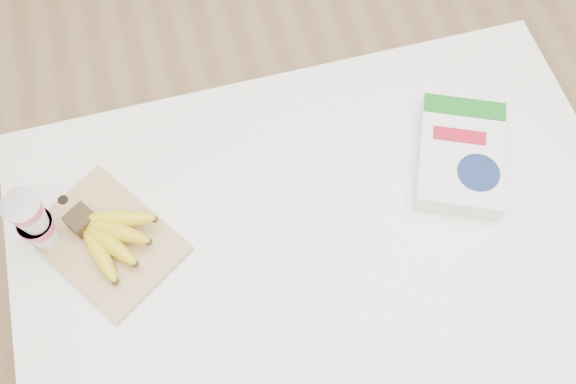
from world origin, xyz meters
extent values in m
plane|color=tan|center=(0.00, 0.00, 0.00)|extent=(4.00, 4.00, 0.00)
cube|color=white|center=(0.00, 0.00, 0.44)|extent=(1.17, 0.78, 0.88)
cube|color=tan|center=(-0.40, 0.10, 0.88)|extent=(0.31, 0.33, 0.01)
cube|color=#382816|center=(-0.43, 0.14, 0.91)|extent=(0.06, 0.06, 0.03)
ellipsoid|color=gold|center=(-0.41, 0.07, 0.90)|extent=(0.07, 0.15, 0.04)
sphere|color=#382816|center=(-0.39, 0.00, 0.90)|extent=(0.01, 0.01, 0.01)
ellipsoid|color=gold|center=(-0.39, 0.08, 0.91)|extent=(0.11, 0.13, 0.04)
sphere|color=#382816|center=(-0.35, 0.03, 0.91)|extent=(0.01, 0.01, 0.01)
ellipsoid|color=gold|center=(-0.37, 0.10, 0.92)|extent=(0.14, 0.11, 0.04)
sphere|color=#382816|center=(-0.32, 0.06, 0.92)|extent=(0.01, 0.01, 0.01)
ellipsoid|color=gold|center=(-0.36, 0.12, 0.92)|extent=(0.15, 0.07, 0.04)
sphere|color=#382816|center=(-0.30, 0.10, 0.92)|extent=(0.01, 0.01, 0.01)
cylinder|color=silver|center=(-0.50, 0.12, 1.04)|extent=(0.07, 0.07, 0.00)
cube|color=white|center=(0.30, 0.08, 0.90)|extent=(0.25, 0.28, 0.05)
cube|color=#17681B|center=(0.34, 0.17, 0.93)|extent=(0.17, 0.11, 0.00)
cylinder|color=navy|center=(0.31, 0.03, 0.93)|extent=(0.11, 0.11, 0.00)
cube|color=#AA1328|center=(0.31, 0.12, 0.93)|extent=(0.11, 0.07, 0.00)
camera|label=1|loc=(-0.19, -0.43, 2.00)|focal=40.00mm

